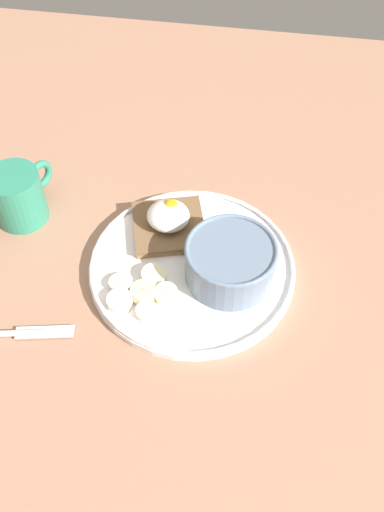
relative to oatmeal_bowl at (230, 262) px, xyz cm
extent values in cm
cube|color=#A27259|center=(4.95, -0.74, -4.71)|extent=(120.00, 120.00, 2.00)
cylinder|color=white|center=(4.95, -0.74, -3.21)|extent=(26.72, 26.72, 1.00)
torus|color=white|center=(4.95, -0.74, -2.41)|extent=(26.52, 26.52, 0.60)
cylinder|color=slate|center=(0.00, 0.00, -0.11)|extent=(11.29, 11.29, 5.20)
torus|color=slate|center=(0.00, 0.00, 2.49)|extent=(11.49, 11.49, 0.60)
cylinder|color=beige|center=(0.00, 0.00, -0.66)|extent=(9.89, 9.89, 3.71)
ellipsoid|color=beige|center=(0.00, 0.00, 1.00)|extent=(9.40, 9.40, 1.20)
ellipsoid|color=#D2AF94|center=(1.18, -1.65, 1.39)|extent=(2.07, 2.16, 0.79)
ellipsoid|color=#C8AF9C|center=(-1.98, 0.27, 1.39)|extent=(1.27, 1.87, 0.77)
ellipsoid|color=olive|center=(-0.60, -0.27, 1.35)|extent=(1.92, 1.85, 0.70)
ellipsoid|color=olive|center=(0.56, 0.74, 1.27)|extent=(1.50, 1.42, 0.54)
ellipsoid|color=tan|center=(1.42, 0.19, 1.28)|extent=(0.99, 1.40, 0.56)
ellipsoid|color=tan|center=(-2.87, 0.52, 1.25)|extent=(1.22, 1.40, 0.51)
ellipsoid|color=tan|center=(0.45, -2.80, 1.26)|extent=(1.41, 1.37, 0.51)
cube|color=brown|center=(9.04, -6.37, -1.65)|extent=(11.75, 11.75, 0.30)
cube|color=#9A7048|center=(9.04, -6.37, -2.13)|extent=(11.52, 11.52, 1.16)
ellipsoid|color=white|center=(9.04, -6.37, 0.04)|extent=(5.70, 5.43, 3.19)
sphere|color=gold|center=(8.87, -7.25, 0.81)|extent=(2.23, 2.23, 2.23)
cylinder|color=beige|center=(10.09, 4.77, -2.04)|extent=(4.54, 4.60, 1.53)
cylinder|color=#B8AE8B|center=(10.09, 4.77, -1.45)|extent=(0.81, 0.82, 0.19)
cylinder|color=#EFECC6|center=(13.22, 3.88, -2.18)|extent=(3.13, 3.20, 1.22)
cylinder|color=#BBB89A|center=(13.22, 3.88, -1.72)|extent=(0.56, 0.57, 0.18)
cylinder|color=#F1EBB4|center=(9.45, 2.11, -2.06)|extent=(4.34, 4.28, 1.62)
cylinder|color=#BCB78C|center=(9.45, 2.11, -1.59)|extent=(0.77, 0.77, 0.24)
cylinder|color=beige|center=(7.29, 4.72, -1.97)|extent=(3.87, 3.95, 1.67)
cylinder|color=#BCB28C|center=(7.29, 4.72, -1.34)|extent=(0.69, 0.70, 0.19)
cylinder|color=#F7F0C8|center=(9.11, 7.46, -2.14)|extent=(2.74, 2.77, 1.18)
cylinder|color=beige|center=(9.11, 7.46, -1.59)|extent=(0.49, 0.50, 0.13)
cylinder|color=#F9E8C4|center=(12.71, 6.57, -2.05)|extent=(3.41, 3.48, 1.41)
cylinder|color=#C2B598|center=(12.71, 6.57, -1.45)|extent=(0.61, 0.62, 0.16)
cylinder|color=#2C8264|center=(30.00, -6.50, 0.11)|extent=(7.23, 7.23, 7.65)
cylinder|color=#3B1A14|center=(30.00, -6.50, 3.02)|extent=(6.14, 6.14, 0.40)
torus|color=#2C8264|center=(28.09, -10.70, 0.50)|extent=(2.72, 4.39, 4.37)
cylinder|color=silver|center=(25.33, 12.45, -3.31)|extent=(9.13, 2.60, 0.80)
cube|color=silver|center=(20.85, 11.54, -3.31)|extent=(7.18, 2.95, 0.30)
camera|label=1|loc=(-2.19, 43.54, 55.82)|focal=40.00mm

